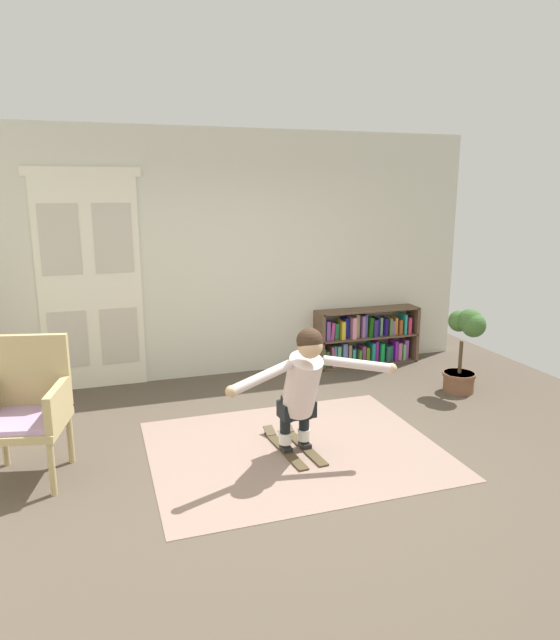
{
  "coord_description": "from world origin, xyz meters",
  "views": [
    {
      "loc": [
        -1.61,
        -3.97,
        2.22
      ],
      "look_at": [
        -0.03,
        0.81,
        1.05
      ],
      "focal_mm": 31.75,
      "sensor_mm": 36.0,
      "label": 1
    }
  ],
  "objects": [
    {
      "name": "ground_plane",
      "position": [
        0.0,
        0.0,
        0.0
      ],
      "size": [
        7.2,
        7.2,
        0.0
      ],
      "primitive_type": "plane",
      "color": "#4F4438"
    },
    {
      "name": "back_wall",
      "position": [
        0.0,
        2.6,
        1.45
      ],
      "size": [
        6.0,
        0.1,
        2.9
      ],
      "primitive_type": "cube",
      "color": "beige",
      "rests_on": "ground"
    },
    {
      "name": "double_door",
      "position": [
        -1.67,
        2.54,
        1.23
      ],
      "size": [
        1.22,
        0.05,
        2.45
      ],
      "color": "silver",
      "rests_on": "ground"
    },
    {
      "name": "rug",
      "position": [
        -0.06,
        0.31,
        0.0
      ],
      "size": [
        2.47,
        1.99,
        0.01
      ],
      "primitive_type": "cube",
      "color": "gray",
      "rests_on": "ground"
    },
    {
      "name": "bookshelf",
      "position": [
        1.64,
        2.39,
        0.33
      ],
      "size": [
        1.38,
        0.3,
        0.72
      ],
      "color": "brown",
      "rests_on": "ground"
    },
    {
      "name": "wicker_chair",
      "position": [
        -2.19,
        0.55,
        0.58
      ],
      "size": [
        0.72,
        0.72,
        1.1
      ],
      "color": "tan",
      "rests_on": "ground"
    },
    {
      "name": "potted_plant",
      "position": [
        2.2,
        1.08,
        0.55
      ],
      "size": [
        0.36,
        0.44,
        0.96
      ],
      "color": "brown",
      "rests_on": "ground"
    },
    {
      "name": "skis_pair",
      "position": [
        -0.06,
        0.34,
        0.02
      ],
      "size": [
        0.34,
        0.83,
        0.07
      ],
      "color": "#493C24",
      "rests_on": "rug"
    },
    {
      "name": "person_skier",
      "position": [
        -0.05,
        0.16,
        0.67
      ],
      "size": [
        1.48,
        0.61,
        1.08
      ],
      "color": "white",
      "rests_on": "skis_pair"
    }
  ]
}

